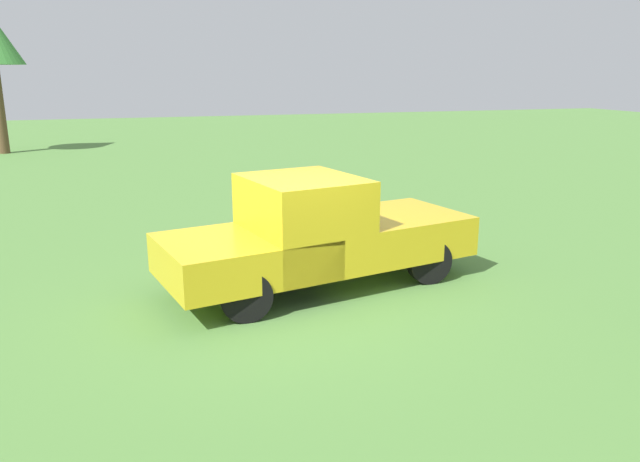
{
  "coord_description": "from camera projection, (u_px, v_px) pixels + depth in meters",
  "views": [
    {
      "loc": [
        2.17,
        8.18,
        3.32
      ],
      "look_at": [
        -0.59,
        -0.59,
        0.9
      ],
      "focal_mm": 33.93,
      "sensor_mm": 36.0,
      "label": 1
    }
  ],
  "objects": [
    {
      "name": "ground_plane",
      "position": [
        294.0,
        302.0,
        9.02
      ],
      "size": [
        80.0,
        80.0,
        0.0
      ],
      "primitive_type": "plane",
      "color": "#54843D"
    },
    {
      "name": "pickup_truck",
      "position": [
        313.0,
        231.0,
        9.44
      ],
      "size": [
        5.25,
        2.81,
        1.78
      ],
      "rotation": [
        0.0,
        0.0,
        3.35
      ],
      "color": "black",
      "rests_on": "ground_plane"
    }
  ]
}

